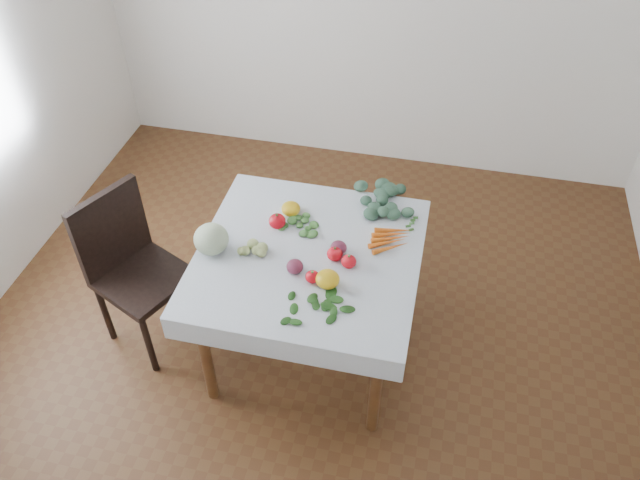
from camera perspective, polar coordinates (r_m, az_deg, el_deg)
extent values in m
plane|color=#56351B|center=(3.72, -0.92, -9.65)|extent=(4.00, 4.00, 0.00)
cube|color=brown|center=(3.18, -1.06, -1.62)|extent=(1.00, 1.00, 0.04)
cylinder|color=brown|center=(3.29, -10.42, -10.32)|extent=(0.06, 0.06, 0.71)
cylinder|color=brown|center=(3.14, 5.11, -13.32)|extent=(0.06, 0.06, 0.71)
cylinder|color=brown|center=(3.83, -5.83, -0.08)|extent=(0.06, 0.06, 0.71)
cylinder|color=brown|center=(3.70, 7.27, -2.15)|extent=(0.06, 0.06, 0.71)
cube|color=white|center=(3.16, -1.07, -1.32)|extent=(1.12, 1.12, 0.01)
cube|color=black|center=(3.57, -15.79, -3.45)|extent=(0.58, 0.58, 0.04)
cube|color=black|center=(3.52, -18.63, 0.92)|extent=(0.22, 0.41, 0.48)
cylinder|color=black|center=(3.80, -19.03, -6.30)|extent=(0.04, 0.04, 0.45)
cylinder|color=black|center=(3.57, -15.37, -9.20)|extent=(0.04, 0.04, 0.45)
cylinder|color=black|center=(3.92, -14.85, -3.14)|extent=(0.04, 0.04, 0.45)
cylinder|color=black|center=(3.70, -11.07, -5.73)|extent=(0.04, 0.04, 0.45)
ellipsoid|color=#B4C4A4|center=(3.17, -9.92, 0.08)|extent=(0.18, 0.18, 0.16)
ellipsoid|color=red|center=(3.29, -3.94, 1.73)|extent=(0.12, 0.12, 0.08)
ellipsoid|color=red|center=(3.07, 2.64, -1.98)|extent=(0.09, 0.09, 0.07)
ellipsoid|color=red|center=(3.00, -0.70, -3.38)|extent=(0.09, 0.09, 0.06)
ellipsoid|color=red|center=(3.11, 1.36, -1.28)|extent=(0.10, 0.10, 0.07)
ellipsoid|color=yellow|center=(3.37, -2.68, 2.88)|extent=(0.12, 0.12, 0.07)
ellipsoid|color=yellow|center=(2.98, 0.70, -3.60)|extent=(0.15, 0.15, 0.08)
ellipsoid|color=#591935|center=(3.05, -2.32, -2.44)|extent=(0.09, 0.09, 0.07)
ellipsoid|color=#591935|center=(3.14, 1.70, -0.73)|extent=(0.10, 0.10, 0.07)
ellipsoid|color=#BFD67B|center=(3.16, -6.30, -0.95)|extent=(0.05, 0.05, 0.04)
ellipsoid|color=#BFD67B|center=(3.17, -6.76, -0.83)|extent=(0.05, 0.05, 0.04)
ellipsoid|color=#BFD67B|center=(3.15, -6.36, -1.25)|extent=(0.05, 0.05, 0.04)
ellipsoid|color=#BFD67B|center=(3.18, -6.07, -0.64)|extent=(0.05, 0.05, 0.04)
ellipsoid|color=#BFD67B|center=(3.16, -7.38, -1.05)|extent=(0.05, 0.05, 0.04)
ellipsoid|color=#BFD67B|center=(3.14, -5.44, -1.27)|extent=(0.05, 0.05, 0.04)
cone|color=orange|center=(3.29, 6.62, 0.89)|extent=(0.21, 0.08, 0.03)
cone|color=orange|center=(3.26, 6.54, 0.51)|extent=(0.20, 0.10, 0.03)
cone|color=orange|center=(3.24, 6.45, 0.13)|extent=(0.20, 0.11, 0.03)
cone|color=orange|center=(3.21, 6.37, -0.25)|extent=(0.19, 0.13, 0.03)
cone|color=orange|center=(3.19, 6.29, -0.65)|extent=(0.19, 0.14, 0.03)
ellipsoid|color=#395E48|center=(3.45, 5.70, 3.55)|extent=(0.08, 0.08, 0.05)
ellipsoid|color=#395E48|center=(3.48, 5.16, 4.02)|extent=(0.08, 0.08, 0.05)
ellipsoid|color=#395E48|center=(3.43, 4.98, 3.37)|extent=(0.08, 0.08, 0.05)
ellipsoid|color=#395E48|center=(3.47, 6.20, 3.80)|extent=(0.08, 0.08, 0.05)
ellipsoid|color=#395E48|center=(3.47, 4.31, 3.99)|extent=(0.08, 0.08, 0.05)
ellipsoid|color=#395E48|center=(3.41, 5.89, 3.06)|extent=(0.08, 0.08, 0.05)
ellipsoid|color=#395E48|center=(3.51, 5.73, 4.37)|extent=(0.08, 0.08, 0.05)
ellipsoid|color=#395E48|center=(3.43, 3.94, 3.39)|extent=(0.08, 0.08, 0.05)
ellipsoid|color=#395E48|center=(3.45, 7.07, 3.37)|extent=(0.08, 0.08, 0.05)
ellipsoid|color=#395E48|center=(3.52, 4.21, 4.59)|extent=(0.08, 0.08, 0.05)
ellipsoid|color=#395E48|center=(3.38, 5.08, 2.62)|extent=(0.08, 0.08, 0.05)
ellipsoid|color=#395E48|center=(3.52, 7.01, 4.32)|extent=(0.08, 0.08, 0.05)
ellipsoid|color=#395E48|center=(3.46, 2.90, 3.93)|extent=(0.08, 0.08, 0.05)
ellipsoid|color=#395E48|center=(3.39, 7.23, 2.59)|extent=(0.08, 0.08, 0.05)
ellipsoid|color=#395E48|center=(3.57, 5.16, 5.10)|extent=(0.08, 0.08, 0.05)
ellipsoid|color=#395E48|center=(3.37, 3.44, 2.65)|extent=(0.08, 0.08, 0.05)
ellipsoid|color=#224D18|center=(2.90, 0.22, -6.17)|extent=(0.07, 0.04, 0.01)
ellipsoid|color=#224D18|center=(2.91, -0.67, -5.98)|extent=(0.07, 0.04, 0.01)
ellipsoid|color=#224D18|center=(2.88, 0.02, -6.66)|extent=(0.07, 0.04, 0.01)
ellipsoid|color=#224D18|center=(2.92, 0.22, -5.71)|extent=(0.07, 0.04, 0.01)
ellipsoid|color=#224D18|center=(2.89, -1.18, -6.39)|extent=(0.07, 0.04, 0.01)
ellipsoid|color=#224D18|center=(2.89, 0.97, -6.54)|extent=(0.07, 0.04, 0.01)
ellipsoid|color=#224D18|center=(2.94, -0.79, -5.38)|extent=(0.07, 0.04, 0.01)
ellipsoid|color=#224D18|center=(2.86, -0.64, -7.14)|extent=(0.07, 0.04, 0.01)
ellipsoid|color=#224D18|center=(2.92, 1.28, -5.71)|extent=(0.07, 0.04, 0.01)
ellipsoid|color=#224D18|center=(2.92, -2.03, -5.86)|extent=(0.07, 0.04, 0.01)
ellipsoid|color=#224D18|center=(2.85, 1.05, -7.33)|extent=(0.07, 0.04, 0.01)
ellipsoid|color=#224D18|center=(2.96, 0.06, -4.84)|extent=(0.07, 0.04, 0.01)
ellipsoid|color=#224D18|center=(2.86, -2.01, -7.11)|extent=(0.07, 0.04, 0.01)
ellipsoid|color=#224D18|center=(2.90, 2.37, -6.36)|extent=(0.07, 0.04, 0.01)
ellipsoid|color=#224D18|center=(2.96, -2.09, -4.92)|extent=(0.07, 0.04, 0.01)
ellipsoid|color=#47833C|center=(3.30, -1.45, 1.39)|extent=(0.05, 0.05, 0.02)
ellipsoid|color=#47833C|center=(3.32, -1.83, 1.65)|extent=(0.05, 0.05, 0.02)
ellipsoid|color=#47833C|center=(3.29, -1.84, 1.21)|extent=(0.05, 0.05, 0.02)
ellipsoid|color=#47833C|center=(3.32, -1.15, 1.60)|extent=(0.05, 0.05, 0.02)
ellipsoid|color=#47833C|center=(3.32, -2.38, 1.58)|extent=(0.05, 0.05, 0.02)
ellipsoid|color=#47833C|center=(3.28, -1.21, 1.05)|extent=(0.05, 0.05, 0.02)
ellipsoid|color=#47833C|center=(3.34, -1.54, 1.97)|extent=(0.05, 0.05, 0.02)
ellipsoid|color=#47833C|center=(3.29, -2.52, 1.11)|extent=(0.05, 0.05, 0.02)
ellipsoid|color=#47833C|center=(3.30, -0.49, 1.37)|extent=(0.05, 0.05, 0.02)
ellipsoid|color=#47833C|center=(3.35, -2.57, 2.00)|extent=(0.05, 0.05, 0.02)
ellipsoid|color=#47833C|center=(3.26, -1.65, 0.66)|extent=(0.05, 0.05, 0.02)
ellipsoid|color=#47833C|center=(3.35, -0.68, 2.05)|extent=(0.05, 0.05, 0.02)
ellipsoid|color=#47833C|center=(3.31, -3.33, 1.42)|extent=(0.05, 0.05, 0.02)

